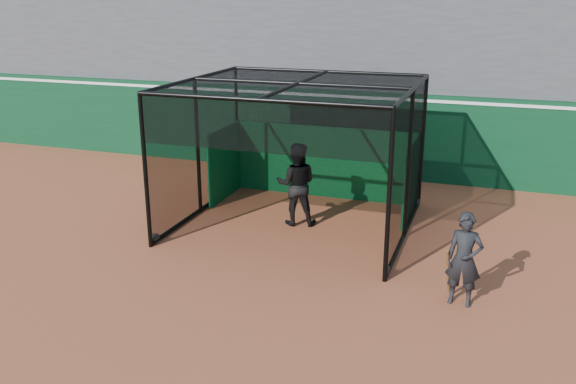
% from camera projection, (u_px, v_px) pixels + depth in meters
% --- Properties ---
extents(ground, '(120.00, 120.00, 0.00)m').
position_uv_depth(ground, '(250.00, 300.00, 10.75)').
color(ground, '#994B2C').
rests_on(ground, ground).
extents(outfield_wall, '(50.00, 0.50, 2.50)m').
position_uv_depth(outfield_wall, '(360.00, 132.00, 18.00)').
color(outfield_wall, '#0A391D').
rests_on(outfield_wall, ground).
extents(grandstand, '(50.00, 7.85, 8.95)m').
position_uv_depth(grandstand, '(388.00, 16.00, 20.41)').
color(grandstand, '#4C4C4F').
rests_on(grandstand, ground).
extents(batting_cage, '(5.13, 4.77, 3.29)m').
position_uv_depth(batting_cage, '(297.00, 156.00, 13.87)').
color(batting_cage, black).
rests_on(batting_cage, ground).
extents(batter, '(1.10, 0.95, 1.95)m').
position_uv_depth(batter, '(296.00, 184.00, 14.08)').
color(batter, black).
rests_on(batter, ground).
extents(on_deck_player, '(0.64, 0.44, 1.67)m').
position_uv_depth(on_deck_player, '(464.00, 260.00, 10.39)').
color(on_deck_player, black).
rests_on(on_deck_player, ground).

